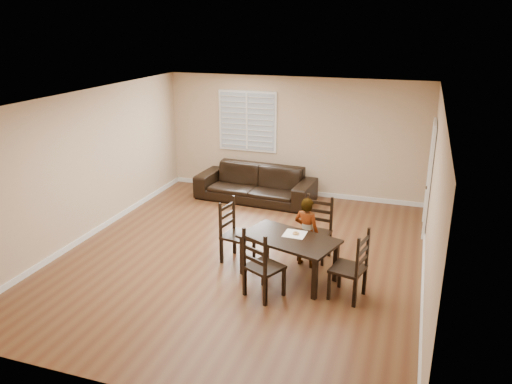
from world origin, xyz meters
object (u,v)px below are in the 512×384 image
donut (296,233)px  chair_far (258,268)px  chair_near (317,229)px  dining_table (289,243)px  sofa (255,184)px  chair_left (231,233)px  chair_right (357,269)px  child (306,232)px

donut → chair_far: bearing=-109.6°
chair_near → chair_far: bearing=-100.5°
dining_table → sofa: size_ratio=0.62×
dining_table → chair_left: 1.14m
chair_far → chair_right: 1.41m
chair_right → child: bearing=-119.4°
donut → sofa: size_ratio=0.04×
chair_far → sofa: chair_far is taller
child → donut: 0.38m
dining_table → child: bearing=90.0°
chair_near → chair_left: (-1.35, -0.59, -0.00)m
child → donut: child is taller
dining_table → child: (0.16, 0.51, -0.00)m
chair_right → sofa: (-2.73, 3.59, -0.10)m
dining_table → child: child is taller
chair_far → chair_near: bearing=-80.8°
chair_far → chair_left: 1.36m
chair_far → sofa: bearing=-44.6°
donut → sofa: bearing=118.8°
chair_near → child: bearing=-97.3°
chair_far → child: bearing=-81.8°
dining_table → chair_right: bearing=0.5°
chair_near → chair_right: (0.83, -1.24, -0.00)m
donut → sofa: (-1.71, 3.11, -0.32)m
chair_left → chair_right: (2.17, -0.65, 0.00)m
chair_left → sofa: size_ratio=0.40×
child → chair_right: bearing=152.8°
child → chair_near: bearing=-89.3°
dining_table → chair_near: chair_near is taller
child → dining_table: bearing=87.4°
dining_table → chair_far: (-0.26, -0.75, -0.11)m
chair_near → chair_far: chair_far is taller
chair_near → child: size_ratio=0.91×
chair_near → dining_table: bearing=-99.2°
chair_near → donut: 0.82m
chair_near → sofa: bearing=135.7°
dining_table → chair_near: size_ratio=1.53×
chair_right → sofa: size_ratio=0.40×
donut → sofa: sofa is taller
chair_right → child: (-0.93, 0.83, 0.11)m
chair_left → child: bearing=-70.8°
dining_table → chair_far: 0.80m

